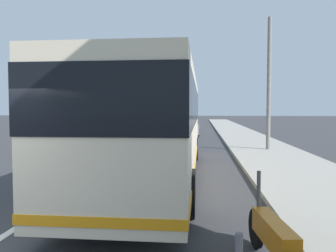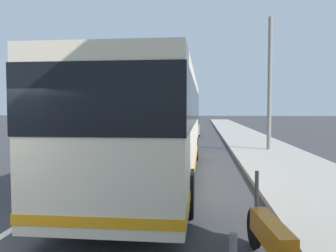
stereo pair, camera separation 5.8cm
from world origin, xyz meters
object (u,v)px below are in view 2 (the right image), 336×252
object	(u,v)px
car_ahead_same_lane	(188,127)
coach_bus	(156,120)
motorcycle_by_tree	(271,239)
car_oncoming	(140,125)
utility_pole	(270,85)

from	to	relation	value
car_ahead_same_lane	coach_bus	bearing A→B (deg)	176.63
motorcycle_by_tree	car_ahead_same_lane	size ratio (longest dim) A/B	0.51
coach_bus	car_oncoming	world-z (taller)	coach_bus
car_oncoming	utility_pole	bearing A→B (deg)	35.71
utility_pole	coach_bus	bearing A→B (deg)	145.47
motorcycle_by_tree	car_oncoming	world-z (taller)	car_oncoming
motorcycle_by_tree	utility_pole	xyz separation A→B (m)	(13.16, -2.47, 2.98)
motorcycle_by_tree	car_oncoming	size ratio (longest dim) A/B	0.58
motorcycle_by_tree	utility_pole	world-z (taller)	utility_pole
coach_bus	motorcycle_by_tree	distance (m)	6.66
car_oncoming	car_ahead_same_lane	size ratio (longest dim) A/B	0.88
car_ahead_same_lane	motorcycle_by_tree	bearing A→B (deg)	-177.36
coach_bus	motorcycle_by_tree	xyz separation A→B (m)	(-6.05, -2.42, -1.39)
car_ahead_same_lane	car_oncoming	bearing A→B (deg)	65.61
car_ahead_same_lane	utility_pole	world-z (taller)	utility_pole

